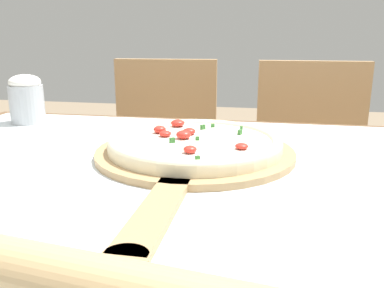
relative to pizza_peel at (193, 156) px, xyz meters
The scene contains 8 objects.
dining_table 0.16m from the pizza_peel, 80.36° to the right, with size 1.32×0.97×0.77m.
towel_cloth 0.11m from the pizza_peel, 80.36° to the right, with size 1.24×0.89×0.00m.
pizza_peel is the anchor object (origin of this frame).
pizza 0.03m from the pizza_peel, 90.92° to the left, with size 0.32×0.32×0.03m.
rolling_pin 0.42m from the pizza_peel, 91.92° to the right, with size 0.42×0.10×0.05m.
chair_left 0.78m from the pizza_peel, 109.30° to the left, with size 0.43×0.43×0.90m.
chair_right 0.79m from the pizza_peel, 67.91° to the left, with size 0.41×0.41×0.90m.
flour_cup 0.52m from the pizza_peel, 153.87° to the left, with size 0.08×0.08×0.12m.
Camera 1 is at (0.11, -0.58, 0.99)m, focal length 38.00 mm.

